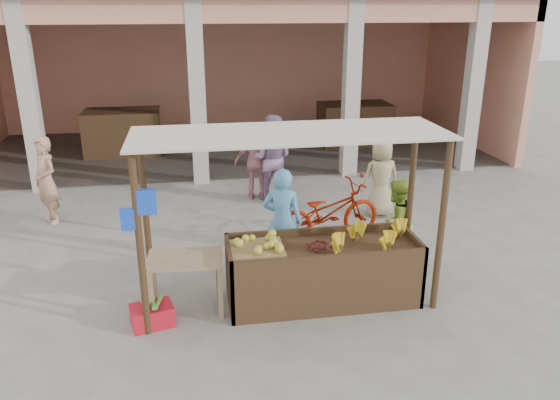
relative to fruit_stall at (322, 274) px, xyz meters
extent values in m
plane|color=slate|center=(-0.50, 0.00, -0.40)|extent=(60.00, 60.00, 0.00)
cube|color=#E9987A|center=(-0.50, 11.40, 1.60)|extent=(14.00, 0.20, 4.00)
cube|color=#E9987A|center=(6.40, 8.50, 1.60)|extent=(0.20, 6.00, 4.00)
cube|color=#E9987A|center=(-0.50, 5.65, 3.35)|extent=(14.00, 0.30, 0.50)
cube|color=beige|center=(-5.00, 5.65, 1.60)|extent=(0.35, 0.35, 4.00)
cube|color=beige|center=(-1.50, 5.65, 1.60)|extent=(0.35, 0.35, 4.00)
cube|color=beige|center=(2.00, 5.65, 1.60)|extent=(0.35, 0.35, 4.00)
cube|color=beige|center=(5.00, 5.65, 1.60)|extent=(0.35, 0.35, 4.00)
cube|color=#45301B|center=(-3.50, 8.50, 0.20)|extent=(2.00, 1.20, 1.20)
cube|color=#45301B|center=(3.00, 8.50, 0.20)|extent=(2.00, 1.20, 1.20)
cube|color=#45301B|center=(0.00, 0.00, 0.00)|extent=(2.60, 0.95, 0.80)
cylinder|color=#45301B|center=(-2.35, -0.45, 0.78)|extent=(0.09, 0.09, 2.35)
cylinder|color=#45301B|center=(1.45, -0.45, 0.78)|extent=(0.09, 0.09, 2.35)
cylinder|color=#45301B|center=(-2.35, 0.60, 0.78)|extent=(0.09, 0.09, 2.35)
cylinder|color=#45301B|center=(1.45, 0.60, 0.78)|extent=(0.09, 0.09, 2.35)
cube|color=beige|center=(-0.45, 0.08, 1.97)|extent=(4.00, 1.35, 0.03)
cube|color=blue|center=(-2.23, -0.45, 1.35)|extent=(0.22, 0.08, 0.30)
cube|color=blue|center=(-2.45, -0.45, 1.15)|extent=(0.18, 0.07, 0.26)
cube|color=#977B4E|center=(-0.91, 0.01, 0.43)|extent=(0.72, 0.63, 0.06)
ellipsoid|color=gold|center=(-0.91, 0.01, 0.53)|extent=(0.62, 0.54, 0.14)
ellipsoid|color=maroon|center=(-0.07, -0.03, 0.46)|extent=(0.40, 0.32, 0.13)
cube|color=tan|center=(-1.85, 0.02, 0.37)|extent=(1.01, 0.71, 0.04)
cube|color=tan|center=(-2.29, -0.26, -0.03)|extent=(0.06, 0.06, 0.75)
cube|color=tan|center=(-1.42, -0.26, -0.03)|extent=(0.06, 0.06, 0.75)
cube|color=tan|center=(-2.29, 0.29, -0.03)|extent=(0.06, 0.06, 0.75)
cube|color=tan|center=(-1.42, 0.29, -0.03)|extent=(0.06, 0.06, 0.75)
cube|color=red|center=(-2.30, -0.27, -0.26)|extent=(0.60, 0.49, 0.27)
ellipsoid|color=maroon|center=(2.27, 5.36, -0.11)|extent=(0.42, 0.42, 0.58)
ellipsoid|color=maroon|center=(2.61, 5.40, -0.11)|extent=(0.42, 0.42, 0.58)
imported|color=#5CADE9|center=(-0.40, 0.93, 0.48)|extent=(0.79, 0.69, 1.76)
imported|color=#8FB432|center=(1.35, 0.85, 0.35)|extent=(0.83, 0.74, 1.49)
imported|color=#8D1703|center=(0.56, 1.96, 0.14)|extent=(1.20, 2.17, 1.08)
imported|color=#CC8087|center=(-0.36, 4.32, 0.45)|extent=(1.03, 0.59, 1.70)
imported|color=tan|center=(1.85, 2.97, 0.44)|extent=(0.85, 0.59, 1.68)
imported|color=tan|center=(-4.37, 3.63, 0.45)|extent=(0.78, 0.79, 1.71)
imported|color=gray|center=(-0.08, 4.20, 0.59)|extent=(1.09, 0.82, 1.98)
camera|label=1|loc=(-1.67, -6.52, 3.51)|focal=35.00mm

